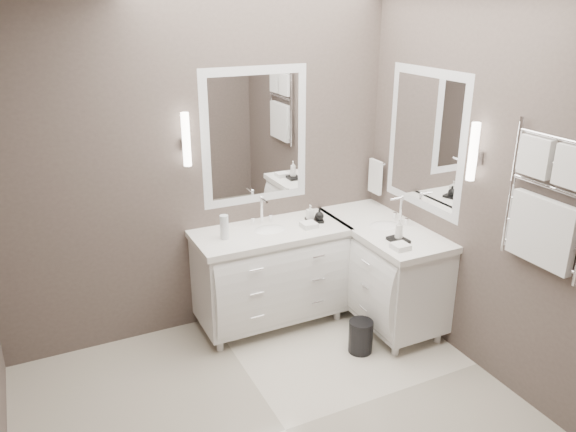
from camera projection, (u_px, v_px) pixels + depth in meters
name	position (u px, v px, depth m)	size (l,w,h in m)	color
floor	(285.00, 430.00, 3.58)	(3.20, 3.00, 0.01)	beige
wall_back	(202.00, 167.00, 4.36)	(3.20, 0.01, 2.70)	#4F443F
wall_front	(484.00, 396.00, 1.83)	(3.20, 0.01, 2.70)	#4F443F
wall_right	(501.00, 194.00, 3.75)	(0.01, 3.00, 2.70)	#4F443F
vanity_back	(270.00, 270.00, 4.62)	(1.24, 0.59, 0.97)	white
vanity_right	(381.00, 266.00, 4.70)	(0.59, 1.24, 0.97)	white
mirror_back	(255.00, 137.00, 4.46)	(0.90, 0.02, 1.10)	white
mirror_right	(425.00, 140.00, 4.34)	(0.02, 0.90, 1.10)	white
sconce_back	(186.00, 141.00, 4.15)	(0.06, 0.06, 0.40)	white
sconce_right	(473.00, 153.00, 3.81)	(0.06, 0.06, 0.40)	white
towel_bar_corner	(375.00, 176.00, 4.95)	(0.03, 0.22, 0.30)	white
towel_ladder	(546.00, 208.00, 3.37)	(0.06, 0.58, 0.90)	white
waste_bin	(361.00, 336.00, 4.34)	(0.19, 0.19, 0.26)	black
amenity_tray_back	(314.00, 220.00, 4.64)	(0.15, 0.11, 0.02)	black
amenity_tray_right	(398.00, 240.00, 4.26)	(0.12, 0.16, 0.02)	black
water_bottle	(224.00, 227.00, 4.28)	(0.07, 0.07, 0.19)	silver
soap_bottle_a	(310.00, 212.00, 4.62)	(0.05, 0.06, 0.12)	white
soap_bottle_b	(319.00, 214.00, 4.61)	(0.07, 0.07, 0.10)	black
soap_bottle_c	(399.00, 229.00, 4.23)	(0.06, 0.06, 0.16)	white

